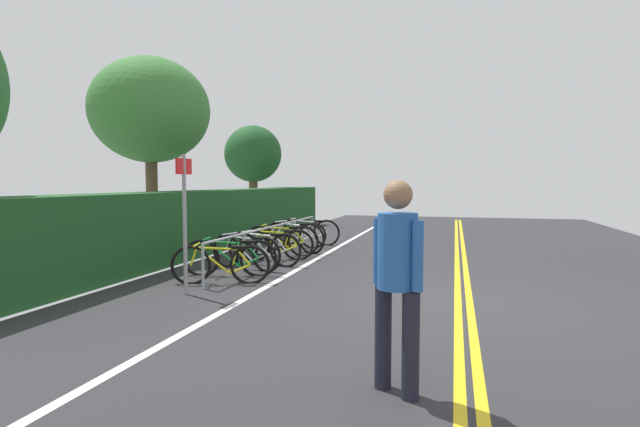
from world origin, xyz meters
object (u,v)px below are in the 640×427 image
(bicycle_2, at_px, (246,252))
(bicycle_6, at_px, (294,237))
(bicycle_8, at_px, (308,232))
(bicycle_0, at_px, (221,264))
(tree_far_right, at_px, (253,155))
(bicycle_3, at_px, (264,249))
(bicycle_7, at_px, (295,235))
(bicycle_1, at_px, (230,257))
(bicycle_4, at_px, (276,245))
(tree_mid, at_px, (150,111))
(sign_post_near, at_px, (185,210))
(bike_rack, at_px, (273,234))
(bicycle_5, at_px, (281,240))
(pedestrian, at_px, (397,271))

(bicycle_2, height_order, bicycle_6, bicycle_6)
(bicycle_8, bearing_deg, bicycle_0, -179.21)
(tree_far_right, bearing_deg, bicycle_2, -157.87)
(bicycle_3, xyz_separation_m, bicycle_7, (2.68, 0.21, -0.01))
(bicycle_7, bearing_deg, bicycle_0, -177.42)
(bicycle_1, distance_m, bicycle_6, 3.25)
(bicycle_4, relative_size, tree_mid, 0.34)
(tree_far_right, bearing_deg, sign_post_near, -162.11)
(bicycle_1, relative_size, tree_mid, 0.37)
(bicycle_0, height_order, bicycle_8, bicycle_8)
(bike_rack, xyz_separation_m, bicycle_2, (-1.27, 0.09, -0.24))
(bicycle_5, distance_m, bicycle_7, 1.36)
(bike_rack, distance_m, bicycle_3, 0.78)
(bicycle_5, bearing_deg, sign_post_near, 179.23)
(bicycle_0, height_order, sign_post_near, sign_post_near)
(bicycle_2, bearing_deg, bicycle_6, -4.07)
(bike_rack, height_order, sign_post_near, sign_post_near)
(sign_post_near, bearing_deg, bicycle_7, 0.62)
(bicycle_0, bearing_deg, bicycle_1, 13.22)
(bicycle_5, bearing_deg, bicycle_3, -175.94)
(bicycle_1, bearing_deg, bike_rack, -2.17)
(bicycle_1, relative_size, bicycle_4, 1.08)
(bicycle_3, bearing_deg, pedestrian, -148.55)
(bicycle_1, height_order, pedestrian, pedestrian)
(bicycle_0, bearing_deg, bike_rack, 1.80)
(bicycle_4, bearing_deg, tree_far_right, 26.63)
(bicycle_6, xyz_separation_m, sign_post_near, (-4.79, 0.16, 0.93))
(bicycle_0, height_order, tree_mid, tree_mid)
(bike_rack, height_order, bicycle_6, bike_rack)
(bicycle_0, distance_m, bicycle_1, 0.70)
(bicycle_5, bearing_deg, bicycle_7, 4.87)
(bicycle_4, xyz_separation_m, bicycle_8, (2.69, 0.09, 0.01))
(bicycle_1, height_order, bicycle_6, bicycle_6)
(bicycle_1, xyz_separation_m, sign_post_near, (-1.55, -0.01, 0.95))
(bicycle_5, height_order, pedestrian, pedestrian)
(pedestrian, relative_size, tree_far_right, 0.45)
(sign_post_near, bearing_deg, bicycle_4, -2.64)
(tree_mid, bearing_deg, bicycle_0, -132.29)
(tree_mid, bearing_deg, bicycle_1, -126.70)
(bicycle_2, height_order, bicycle_7, bicycle_2)
(bicycle_7, distance_m, tree_far_right, 6.74)
(bicycle_5, distance_m, bicycle_6, 0.67)
(bicycle_0, relative_size, tree_mid, 0.34)
(bicycle_6, height_order, pedestrian, pedestrian)
(bicycle_0, xyz_separation_m, bicycle_8, (5.33, 0.07, 0.02))
(bicycle_3, distance_m, tree_far_right, 9.07)
(bicycle_5, distance_m, tree_mid, 4.54)
(bicycle_2, bearing_deg, bicycle_8, -1.42)
(bike_rack, distance_m, bicycle_2, 1.30)
(bicycle_0, distance_m, bicycle_4, 2.65)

